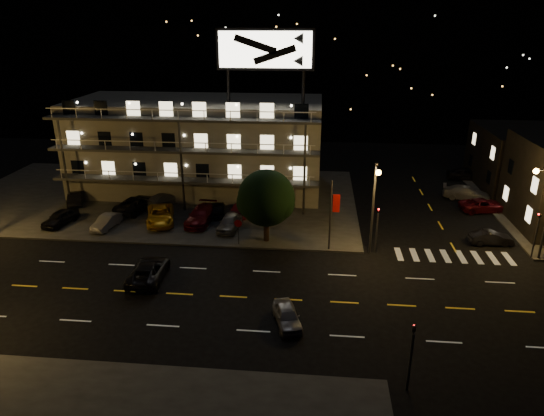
# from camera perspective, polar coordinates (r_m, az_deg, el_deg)

# --- Properties ---
(ground) EXTENTS (140.00, 140.00, 0.00)m
(ground) POSITION_cam_1_polar(r_m,az_deg,el_deg) (35.61, -1.34, -10.56)
(ground) COLOR black
(ground) RESTS_ON ground
(curb_nw) EXTENTS (44.00, 24.00, 0.15)m
(curb_nw) POSITION_cam_1_polar(r_m,az_deg,el_deg) (56.29, -13.17, 1.21)
(curb_nw) COLOR #323230
(curb_nw) RESTS_ON ground
(motel) EXTENTS (28.00, 13.80, 18.10)m
(motel) POSITION_cam_1_polar(r_m,az_deg,el_deg) (57.25, -8.52, 7.38)
(motel) COLOR gray
(motel) RESTS_ON ground
(side_bldg_back) EXTENTS (14.06, 12.00, 7.00)m
(side_bldg_back) POSITION_cam_1_polar(r_m,az_deg,el_deg) (65.53, 29.08, 5.01)
(side_bldg_back) COLOR black
(side_bldg_back) RESTS_ON ground
(hill_backdrop) EXTENTS (120.00, 25.00, 24.00)m
(hill_backdrop) POSITION_cam_1_polar(r_m,az_deg,el_deg) (99.60, -0.06, 16.97)
(hill_backdrop) COLOR black
(hill_backdrop) RESTS_ON ground
(streetlight_nc) EXTENTS (0.44, 1.92, 8.00)m
(streetlight_nc) POSITION_cam_1_polar(r_m,az_deg,el_deg) (40.70, 11.92, 0.91)
(streetlight_nc) COLOR #2D2D30
(streetlight_nc) RESTS_ON ground
(signal_nw) EXTENTS (0.20, 0.27, 4.60)m
(signal_nw) POSITION_cam_1_polar(r_m,az_deg,el_deg) (42.14, 12.28, -1.90)
(signal_nw) COLOR #2D2D30
(signal_nw) RESTS_ON ground
(signal_sw) EXTENTS (0.20, 0.27, 4.60)m
(signal_sw) POSITION_cam_1_polar(r_m,az_deg,el_deg) (27.44, 16.10, -15.82)
(signal_sw) COLOR #2D2D30
(signal_sw) RESTS_ON ground
(signal_ne) EXTENTS (0.27, 0.20, 4.60)m
(signal_ne) POSITION_cam_1_polar(r_m,az_deg,el_deg) (45.63, 28.70, -2.32)
(signal_ne) COLOR #2D2D30
(signal_ne) RESTS_ON ground
(banner_north) EXTENTS (0.83, 0.16, 6.40)m
(banner_north) POSITION_cam_1_polar(r_m,az_deg,el_deg) (41.42, 7.01, -0.69)
(banner_north) COLOR #2D2D30
(banner_north) RESTS_ON ground
(stop_sign) EXTENTS (0.91, 0.11, 2.61)m
(stop_sign) POSITION_cam_1_polar(r_m,az_deg,el_deg) (42.75, -4.00, -2.36)
(stop_sign) COLOR #2D2D30
(stop_sign) RESTS_ON ground
(tree) EXTENTS (5.26, 5.07, 6.62)m
(tree) POSITION_cam_1_polar(r_m,az_deg,el_deg) (42.50, -0.74, 1.00)
(tree) COLOR black
(tree) RESTS_ON curb_nw
(lot_car_0) EXTENTS (2.52, 4.38, 1.40)m
(lot_car_0) POSITION_cam_1_polar(r_m,az_deg,el_deg) (51.48, -23.65, -1.03)
(lot_car_0) COLOR black
(lot_car_0) RESTS_ON curb_nw
(lot_car_1) EXTENTS (1.88, 3.92, 1.24)m
(lot_car_1) POSITION_cam_1_polar(r_m,az_deg,el_deg) (48.99, -18.90, -1.56)
(lot_car_1) COLOR gray
(lot_car_1) RESTS_ON curb_nw
(lot_car_2) EXTENTS (3.95, 5.94, 1.52)m
(lot_car_2) POSITION_cam_1_polar(r_m,az_deg,el_deg) (48.83, -13.00, -0.83)
(lot_car_2) COLOR gold
(lot_car_2) RESTS_ON curb_nw
(lot_car_3) EXTENTS (2.56, 5.45, 1.54)m
(lot_car_3) POSITION_cam_1_polar(r_m,az_deg,el_deg) (48.04, -8.35, -0.85)
(lot_car_3) COLOR #5A0C14
(lot_car_3) RESTS_ON curb_nw
(lot_car_4) EXTENTS (2.17, 4.38, 1.44)m
(lot_car_4) POSITION_cam_1_polar(r_m,az_deg,el_deg) (46.28, -5.00, -1.64)
(lot_car_4) COLOR gray
(lot_car_4) RESTS_ON curb_nw
(lot_car_5) EXTENTS (2.70, 4.40, 1.37)m
(lot_car_5) POSITION_cam_1_polar(r_m,az_deg,el_deg) (56.84, -22.00, 1.20)
(lot_car_5) COLOR black
(lot_car_5) RESTS_ON curb_nw
(lot_car_6) EXTENTS (4.00, 5.91, 1.50)m
(lot_car_6) POSITION_cam_1_polar(r_m,az_deg,el_deg) (52.53, -15.61, 0.49)
(lot_car_6) COLOR black
(lot_car_6) RESTS_ON curb_nw
(lot_car_7) EXTENTS (3.62, 5.00, 1.35)m
(lot_car_7) POSITION_cam_1_polar(r_m,az_deg,el_deg) (53.39, -12.65, 1.01)
(lot_car_7) COLOR gray
(lot_car_7) RESTS_ON curb_nw
(lot_car_8) EXTENTS (2.30, 4.13, 1.33)m
(lot_car_8) POSITION_cam_1_polar(r_m,az_deg,el_deg) (49.91, -6.44, -0.03)
(lot_car_8) COLOR black
(lot_car_8) RESTS_ON curb_nw
(lot_car_9) EXTENTS (2.49, 4.37, 1.36)m
(lot_car_9) POSITION_cam_1_polar(r_m,az_deg,el_deg) (49.54, -3.30, -0.07)
(lot_car_9) COLOR #5A0C14
(lot_car_9) RESTS_ON curb_nw
(side_car_0) EXTENTS (3.87, 1.54, 1.25)m
(side_car_0) POSITION_cam_1_polar(r_m,az_deg,el_deg) (47.54, 24.35, -3.23)
(side_car_0) COLOR black
(side_car_0) RESTS_ON ground
(side_car_1) EXTENTS (5.16, 3.02, 1.35)m
(side_car_1) POSITION_cam_1_polar(r_m,az_deg,el_deg) (55.45, 23.62, 0.30)
(side_car_1) COLOR #5A0C14
(side_car_1) RESTS_ON ground
(side_car_2) EXTENTS (5.43, 3.18, 1.48)m
(side_car_2) POSITION_cam_1_polar(r_m,az_deg,el_deg) (58.58, 21.90, 1.68)
(side_car_2) COLOR gray
(side_car_2) RESTS_ON ground
(side_car_3) EXTENTS (4.60, 2.08, 1.53)m
(side_car_3) POSITION_cam_1_polar(r_m,az_deg,el_deg) (65.83, 21.80, 3.76)
(side_car_3) COLOR black
(side_car_3) RESTS_ON ground
(road_car_east) EXTENTS (2.43, 3.95, 1.26)m
(road_car_east) POSITION_cam_1_polar(r_m,az_deg,el_deg) (32.61, 1.78, -12.53)
(road_car_east) COLOR gray
(road_car_east) RESTS_ON ground
(road_car_west) EXTENTS (2.71, 5.40, 1.47)m
(road_car_west) POSITION_cam_1_polar(r_m,az_deg,el_deg) (38.82, -14.33, -7.17)
(road_car_west) COLOR black
(road_car_west) RESTS_ON ground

